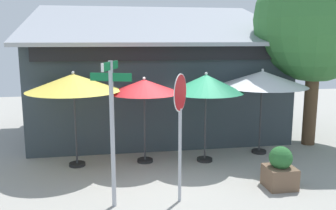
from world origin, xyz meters
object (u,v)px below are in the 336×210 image
sidewalk_planter (280,169)px  patio_umbrella_mustard_left (73,83)px  patio_umbrella_crimson_center (144,87)px  patio_umbrella_ivory_far_right (262,79)px  street_sign_post (112,120)px  patio_umbrella_forest_green_right (206,84)px  shade_tree (325,22)px  stop_sign (180,113)px

sidewalk_planter → patio_umbrella_mustard_left: bearing=154.1°
patio_umbrella_crimson_center → patio_umbrella_ivory_far_right: 3.53m
patio_umbrella_ivory_far_right → sidewalk_planter: patio_umbrella_ivory_far_right is taller
street_sign_post → patio_umbrella_mustard_left: 2.83m
patio_umbrella_mustard_left → sidewalk_planter: size_ratio=2.61×
street_sign_post → patio_umbrella_forest_green_right: street_sign_post is taller
street_sign_post → shade_tree: bearing=27.1°
street_sign_post → stop_sign: size_ratio=1.10×
patio_umbrella_ivory_far_right → shade_tree: size_ratio=0.44×
stop_sign → shade_tree: 6.59m
patio_umbrella_crimson_center → sidewalk_planter: (2.91, -2.32, -1.69)m
patio_umbrella_forest_green_right → sidewalk_planter: (1.23, -2.11, -1.76)m
patio_umbrella_mustard_left → patio_umbrella_ivory_far_right: 5.40m
stop_sign → sidewalk_planter: 2.88m
patio_umbrella_forest_green_right → patio_umbrella_ivory_far_right: (1.84, 0.45, 0.06)m
stop_sign → patio_umbrella_forest_green_right: stop_sign is taller
shade_tree → patio_umbrella_crimson_center: bearing=-172.3°
patio_umbrella_ivory_far_right → shade_tree: 2.82m
patio_umbrella_forest_green_right → sidewalk_planter: bearing=-59.8°
patio_umbrella_mustard_left → patio_umbrella_ivory_far_right: (5.40, 0.24, -0.02)m
patio_umbrella_crimson_center → patio_umbrella_forest_green_right: bearing=-7.0°
patio_umbrella_forest_green_right → stop_sign: bearing=-116.7°
stop_sign → shade_tree: (5.28, 3.41, 2.00)m
stop_sign → street_sign_post: bearing=-179.9°
patio_umbrella_mustard_left → patio_umbrella_crimson_center: 1.88m
shade_tree → patio_umbrella_forest_green_right: bearing=-166.4°
stop_sign → patio_umbrella_crimson_center: stop_sign is taller
patio_umbrella_mustard_left → patio_umbrella_crimson_center: bearing=0.0°
patio_umbrella_ivory_far_right → patio_umbrella_crimson_center: bearing=-176.1°
patio_umbrella_ivory_far_right → shade_tree: bearing=13.5°
patio_umbrella_forest_green_right → sidewalk_planter: size_ratio=2.55×
stop_sign → shade_tree: shade_tree is taller
patio_umbrella_crimson_center → patio_umbrella_forest_green_right: 1.70m
patio_umbrella_mustard_left → shade_tree: bearing=5.8°
patio_umbrella_ivory_far_right → patio_umbrella_forest_green_right: bearing=-166.3°
patio_umbrella_ivory_far_right → sidewalk_planter: (-0.61, -2.56, -1.81)m
shade_tree → patio_umbrella_ivory_far_right: bearing=-166.5°
patio_umbrella_crimson_center → stop_sign: bearing=-80.1°
stop_sign → patio_umbrella_crimson_center: bearing=99.9°
street_sign_post → shade_tree: size_ratio=0.50×
patio_umbrella_mustard_left → patio_umbrella_forest_green_right: patio_umbrella_mustard_left is taller
stop_sign → patio_umbrella_mustard_left: bearing=131.6°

